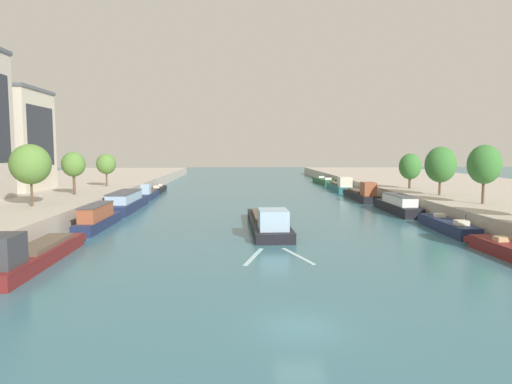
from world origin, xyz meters
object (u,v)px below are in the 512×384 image
(moored_boat_right_near, at_px, (324,181))
(tree_right_midway, at_px, (410,167))
(moored_boat_left_end, at_px, (126,202))
(moored_boat_left_far, at_px, (32,254))
(tree_right_past_mid, at_px, (441,165))
(barge_midriver, at_px, (268,222))
(tree_right_far, at_px, (484,164))
(tree_left_past_mid, at_px, (30,164))
(moored_boat_left_midway, at_px, (149,194))
(moored_boat_right_upstream, at_px, (398,205))
(moored_boat_right_gap_after, at_px, (447,225))
(tree_left_nearest, at_px, (106,164))
(moored_boat_right_second, at_px, (340,186))
(moored_boat_right_lone, at_px, (361,194))
(tree_left_second, at_px, (73,164))
(moored_boat_left_lone, at_px, (98,218))
(moored_boat_left_downstream, at_px, (159,189))

(moored_boat_right_near, bearing_deg, tree_right_midway, -80.91)
(moored_boat_left_end, bearing_deg, moored_boat_left_far, -88.75)
(moored_boat_left_end, bearing_deg, tree_right_past_mid, -3.85)
(barge_midriver, height_order, tree_right_far, tree_right_far)
(moored_boat_right_near, bearing_deg, tree_left_past_mid, -126.15)
(moored_boat_left_midway, distance_m, moored_boat_right_upstream, 42.66)
(moored_boat_right_gap_after, height_order, tree_left_nearest, tree_left_nearest)
(moored_boat_right_second, bearing_deg, barge_midriver, -111.85)
(moored_boat_left_midway, height_order, moored_boat_right_near, moored_boat_left_midway)
(moored_boat_right_gap_after, relative_size, moored_boat_right_lone, 0.75)
(moored_boat_left_far, height_order, moored_boat_right_lone, moored_boat_right_lone)
(moored_boat_right_near, xyz_separation_m, tree_right_past_mid, (6.56, -51.67, 5.91))
(tree_left_nearest, bearing_deg, tree_right_midway, -7.25)
(barge_midriver, xyz_separation_m, tree_right_midway, (25.11, 24.81, 5.05))
(moored_boat_left_midway, xyz_separation_m, tree_left_second, (-7.67, -15.18, 5.73))
(moored_boat_left_midway, xyz_separation_m, tree_right_midway, (44.20, -7.33, 5.05))
(moored_boat_left_end, relative_size, tree_right_past_mid, 2.42)
(moored_boat_left_lone, bearing_deg, moored_boat_right_near, 59.60)
(tree_left_nearest, height_order, tree_right_midway, tree_right_midway)
(barge_midriver, relative_size, moored_boat_left_end, 1.16)
(moored_boat_left_end, height_order, moored_boat_right_second, moored_boat_right_second)
(tree_left_past_mid, xyz_separation_m, tree_left_second, (-0.03, 13.63, -0.48))
(barge_midriver, xyz_separation_m, moored_boat_left_far, (-18.76, -15.00, 0.08))
(tree_left_second, bearing_deg, tree_right_far, -14.47)
(moored_boat_right_near, bearing_deg, tree_right_far, -83.44)
(moored_boat_left_midway, xyz_separation_m, tree_right_far, (44.84, -28.73, 6.11))
(barge_midriver, relative_size, tree_left_past_mid, 2.72)
(tree_left_past_mid, xyz_separation_m, tree_right_far, (52.48, 0.08, -0.10))
(barge_midriver, xyz_separation_m, moored_boat_right_gap_after, (19.02, -2.02, -0.20))
(moored_boat_left_far, relative_size, moored_boat_right_gap_after, 1.32)
(moored_boat_left_lone, xyz_separation_m, moored_boat_right_gap_after, (37.89, -3.53, -0.49))
(moored_boat_right_lone, bearing_deg, moored_boat_right_second, 88.68)
(moored_boat_right_second, height_order, tree_right_past_mid, tree_right_past_mid)
(moored_boat_right_upstream, relative_size, tree_left_past_mid, 1.94)
(barge_midriver, xyz_separation_m, moored_boat_right_near, (18.62, 65.40, -0.16))
(moored_boat_right_second, relative_size, tree_right_past_mid, 2.39)
(moored_boat_left_far, relative_size, moored_boat_left_downstream, 1.44)
(moored_boat_left_end, distance_m, tree_left_second, 9.12)
(moored_boat_left_lone, xyz_separation_m, moored_boat_right_near, (37.48, 63.88, -0.45))
(tree_right_midway, bearing_deg, moored_boat_right_second, 107.39)
(moored_boat_left_downstream, height_order, tree_left_nearest, tree_left_nearest)
(moored_boat_right_lone, bearing_deg, moored_boat_right_near, 89.13)
(moored_boat_right_second, height_order, tree_left_nearest, tree_left_nearest)
(moored_boat_left_end, xyz_separation_m, tree_left_nearest, (-6.76, 14.61, 5.04))
(moored_boat_right_upstream, relative_size, tree_left_second, 2.24)
(barge_midriver, relative_size, tree_right_past_mid, 2.80)
(moored_boat_right_near, bearing_deg, tree_left_second, -133.14)
(moored_boat_left_midway, height_order, moored_boat_right_lone, moored_boat_right_lone)
(moored_boat_right_gap_after, bearing_deg, moored_boat_right_lone, 91.83)
(moored_boat_left_lone, xyz_separation_m, tree_left_nearest, (-7.35, 29.83, 5.05))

